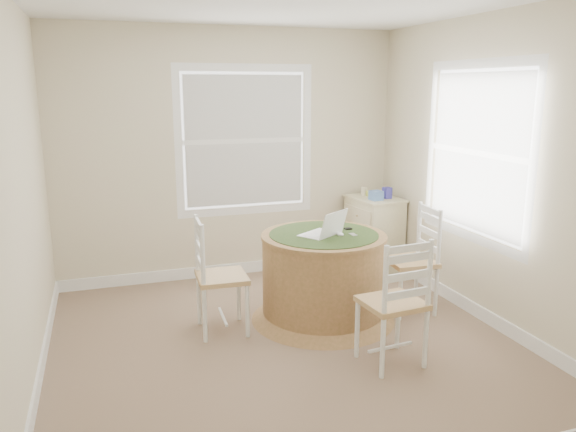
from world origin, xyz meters
name	(u,v)px	position (x,y,z in m)	size (l,w,h in m)	color
room	(298,179)	(0.17, 0.16, 1.30)	(3.64, 3.64, 2.64)	#866E55
round_table	(323,273)	(0.48, 0.37, 0.42)	(1.26, 1.26, 0.77)	#A27449
chair_left	(222,277)	(-0.41, 0.40, 0.47)	(0.42, 0.40, 0.95)	white
chair_near	(392,302)	(0.65, -0.54, 0.47)	(0.42, 0.40, 0.95)	white
chair_right	(410,261)	(1.29, 0.29, 0.47)	(0.42, 0.40, 0.95)	white
laptop	(323,232)	(0.46, 0.33, 0.80)	(0.44, 0.43, 0.23)	white
mouse	(340,234)	(0.60, 0.30, 0.78)	(0.06, 0.10, 0.03)	white
phone	(353,235)	(0.71, 0.26, 0.77)	(0.04, 0.09, 0.02)	#B7BABF
keys	(348,229)	(0.74, 0.44, 0.77)	(0.06, 0.05, 0.03)	black
corner_chest	(374,234)	(1.52, 1.47, 0.41)	(0.53, 0.67, 0.82)	beige
tissue_box	(376,196)	(1.46, 1.33, 0.87)	(0.12, 0.12, 0.10)	#5076B7
box_yellow	(374,193)	(1.55, 1.54, 0.85)	(0.15, 0.10, 0.06)	#C3D049
box_blue	(388,193)	(1.63, 1.38, 0.88)	(0.08, 0.08, 0.12)	#3C38A9
cup_cream	(363,191)	(1.46, 1.62, 0.87)	(0.07, 0.07, 0.09)	beige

